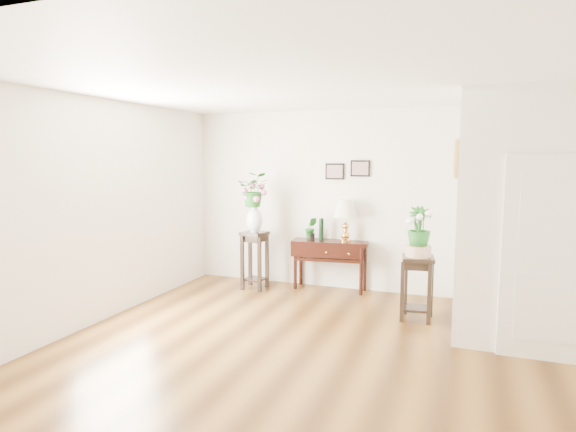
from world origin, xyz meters
The scene contains 20 objects.
floor centered at (0.00, 0.00, 0.00)m, with size 6.00×5.50×0.02m, color brown.
ceiling centered at (0.00, 0.00, 2.80)m, with size 6.00×5.50×0.02m, color white.
wall_back centered at (0.00, 2.75, 1.40)m, with size 6.00×0.02×2.80m, color silver.
wall_front centered at (0.00, -2.75, 1.40)m, with size 6.00×0.02×2.80m, color silver.
wall_left centered at (-3.00, 0.00, 1.40)m, with size 0.02×5.50×2.80m, color silver.
partition centered at (2.10, 1.77, 1.40)m, with size 1.80×1.95×2.80m, color silver.
door centered at (2.10, 0.78, 1.05)m, with size 0.90×0.05×2.10m, color silver.
art_print_left centered at (-0.65, 2.73, 1.85)m, with size 0.30×0.02×0.25m, color black.
art_print_right centered at (-0.25, 2.73, 1.90)m, with size 0.30×0.02×0.25m, color black.
wall_ornament centered at (1.16, 1.90, 2.05)m, with size 0.51×0.51×0.07m, color gold.
console_table centered at (-0.67, 2.57, 0.39)m, with size 1.17×0.39×0.78m, color black.
table_lamp centered at (-0.43, 2.57, 1.13)m, with size 0.37×0.37×0.65m, color gold.
green_vase centered at (-0.81, 2.57, 0.95)m, with size 0.07×0.07×0.35m, color black.
potted_plant centered at (-0.98, 2.57, 0.95)m, with size 0.18×0.15×0.34m, color #1A5B1B.
plant_stand_a centered at (-1.80, 2.23, 0.45)m, with size 0.35×0.35×0.91m, color black.
porcelain_vase centered at (-1.80, 2.23, 1.13)m, with size 0.26×0.26×0.44m, color white, non-canonical shape.
lily_arrangement centered at (-1.80, 2.23, 1.58)m, with size 0.49×0.42×0.54m, color #1A5B1B.
plant_stand_b centered at (0.75, 1.61, 0.41)m, with size 0.39×0.39×0.82m, color black.
ceramic_bowl centered at (0.75, 1.61, 0.90)m, with size 0.32×0.32×0.14m, color beige.
narcissus centered at (0.75, 1.61, 1.20)m, with size 0.29×0.29×0.51m, color #1A5B1B.
Camera 1 is at (1.30, -4.56, 2.06)m, focal length 30.00 mm.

